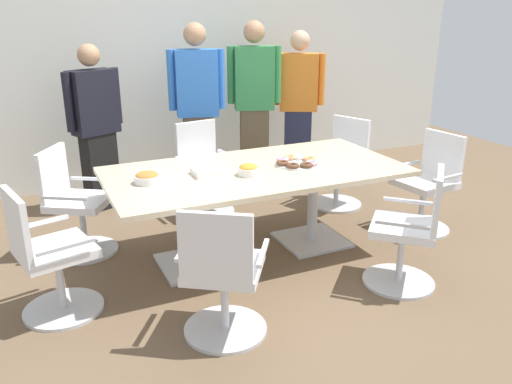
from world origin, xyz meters
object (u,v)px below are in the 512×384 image
at_px(person_standing_3, 298,104).
at_px(napkin_pile, 206,172).
at_px(office_chair_3, 204,173).
at_px(office_chair_5, 49,260).
at_px(snack_bowl_chips_orange, 248,170).
at_px(donut_platter, 297,162).
at_px(office_chair_0, 410,235).
at_px(office_chair_6, 222,279).
at_px(conference_table, 256,183).
at_px(office_chair_2, 341,167).
at_px(office_chair_1, 428,188).
at_px(person_standing_0, 96,126).
at_px(person_standing_2, 254,101).
at_px(person_standing_1, 198,107).
at_px(snack_bowl_pretzels, 147,178).
at_px(office_chair_4, 75,207).

bearing_deg(person_standing_3, napkin_pile, 71.84).
xyz_separation_m(office_chair_3, office_chair_5, (-1.57, -1.39, 0.00)).
xyz_separation_m(snack_bowl_chips_orange, donut_platter, (0.49, 0.10, -0.02)).
height_order(office_chair_0, office_chair_6, same).
xyz_separation_m(conference_table, office_chair_3, (-0.07, 1.10, -0.22)).
bearing_deg(napkin_pile, office_chair_5, -165.87).
relative_size(office_chair_5, donut_platter, 2.47).
distance_m(office_chair_5, donut_platter, 2.06).
distance_m(office_chair_2, person_standing_3, 1.14).
relative_size(office_chair_2, office_chair_6, 1.00).
bearing_deg(office_chair_1, person_standing_0, 48.37).
xyz_separation_m(office_chair_5, napkin_pile, (1.22, 0.31, 0.37)).
distance_m(person_standing_0, person_standing_3, 2.35).
bearing_deg(person_standing_0, office_chair_5, 48.77).
height_order(office_chair_0, person_standing_2, person_standing_2).
relative_size(office_chair_3, person_standing_1, 0.49).
bearing_deg(napkin_pile, office_chair_3, 72.02).
bearing_deg(napkin_pile, person_standing_2, 55.17).
distance_m(office_chair_5, office_chair_6, 1.20).
xyz_separation_m(person_standing_1, person_standing_2, (0.70, 0.07, 0.01)).
relative_size(office_chair_2, person_standing_2, 0.49).
bearing_deg(office_chair_0, conference_table, 84.12).
height_order(person_standing_0, snack_bowl_pretzels, person_standing_0).
height_order(office_chair_1, office_chair_6, same).
height_order(conference_table, person_standing_3, person_standing_3).
distance_m(office_chair_3, person_standing_1, 0.81).
bearing_deg(snack_bowl_chips_orange, person_standing_3, 51.71).
relative_size(snack_bowl_pretzels, napkin_pile, 0.99).
height_order(conference_table, office_chair_5, office_chair_5).
bearing_deg(person_standing_2, office_chair_1, 133.44).
bearing_deg(office_chair_5, office_chair_6, 39.03).
xyz_separation_m(office_chair_0, person_standing_3, (0.53, 2.69, 0.51)).
bearing_deg(office_chair_6, person_standing_3, 86.55).
bearing_deg(donut_platter, person_standing_2, 77.04).
bearing_deg(snack_bowl_chips_orange, person_standing_1, 84.05).
relative_size(conference_table, donut_platter, 6.50).
bearing_deg(office_chair_1, person_standing_2, 18.01).
bearing_deg(person_standing_3, office_chair_4, 49.40).
relative_size(person_standing_3, snack_bowl_chips_orange, 10.27).
relative_size(office_chair_2, office_chair_3, 1.00).
relative_size(office_chair_3, person_standing_2, 0.49).
distance_m(office_chair_3, snack_bowl_chips_orange, 1.29).
xyz_separation_m(conference_table, office_chair_2, (1.30, 0.71, -0.22)).
distance_m(person_standing_3, snack_bowl_pretzels, 2.81).
height_order(office_chair_2, office_chair_6, same).
distance_m(person_standing_3, donut_platter, 2.00).
distance_m(office_chair_0, person_standing_2, 2.76).
bearing_deg(donut_platter, office_chair_6, -136.83).
height_order(office_chair_3, snack_bowl_pretzels, office_chair_3).
height_order(office_chair_5, donut_platter, office_chair_5).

